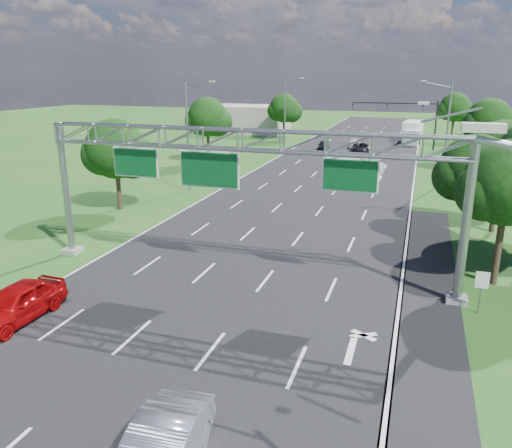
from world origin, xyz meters
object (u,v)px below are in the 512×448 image
at_px(sign_gantry, 242,152).
at_px(traffic_signal, 411,114).
at_px(red_coupe, 16,303).
at_px(regulatory_sign, 482,284).
at_px(box_truck, 412,132).

bearing_deg(sign_gantry, traffic_signal, 82.32).
bearing_deg(red_coupe, traffic_signal, 77.49).
distance_m(sign_gantry, red_coupe, 12.93).
height_order(sign_gantry, regulatory_sign, sign_gantry).
relative_size(red_coupe, box_truck, 0.55).
bearing_deg(box_truck, sign_gantry, -90.11).
height_order(regulatory_sign, box_truck, box_truck).
height_order(regulatory_sign, red_coupe, regulatory_sign).
bearing_deg(red_coupe, box_truck, 78.87).
distance_m(regulatory_sign, traffic_signal, 54.37).
bearing_deg(box_truck, traffic_signal, -84.98).
relative_size(sign_gantry, regulatory_sign, 11.19).
bearing_deg(red_coupe, sign_gantry, 47.59).
bearing_deg(sign_gantry, box_truck, 83.11).
height_order(traffic_signal, box_truck, traffic_signal).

